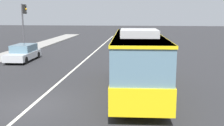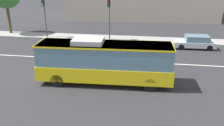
# 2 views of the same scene
# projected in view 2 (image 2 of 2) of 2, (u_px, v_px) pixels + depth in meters

# --- Properties ---
(ground_plane) EXTENTS (160.00, 160.00, 0.00)m
(ground_plane) POSITION_uv_depth(u_px,v_px,m) (84.00, 59.00, 23.22)
(ground_plane) COLOR #28282B
(sidewalk_kerb) EXTENTS (80.00, 2.69, 0.14)m
(sidewalk_kerb) POSITION_uv_depth(u_px,v_px,m) (101.00, 38.00, 30.72)
(sidewalk_kerb) COLOR gray
(sidewalk_kerb) RESTS_ON ground_plane
(lane_centre_line) EXTENTS (76.00, 0.16, 0.01)m
(lane_centre_line) POSITION_uv_depth(u_px,v_px,m) (84.00, 59.00, 23.22)
(lane_centre_line) COLOR silver
(lane_centre_line) RESTS_ON ground_plane
(transit_bus) EXTENTS (10.10, 2.93, 3.46)m
(transit_bus) POSITION_uv_depth(u_px,v_px,m) (104.00, 60.00, 17.70)
(transit_bus) COLOR yellow
(transit_bus) RESTS_ON ground_plane
(sedan_silver) EXTENTS (4.55, 1.92, 1.46)m
(sedan_silver) POSITION_uv_depth(u_px,v_px,m) (195.00, 42.00, 26.41)
(sedan_silver) COLOR #B7BABF
(sedan_silver) RESTS_ON ground_plane
(traffic_light_near_corner) EXTENTS (0.33, 0.62, 5.20)m
(traffic_light_near_corner) POSITION_uv_depth(u_px,v_px,m) (109.00, 12.00, 28.40)
(traffic_light_near_corner) COLOR #47474C
(traffic_light_near_corner) RESTS_ON ground_plane
(traffic_light_far_corner) EXTENTS (0.34, 0.62, 5.20)m
(traffic_light_far_corner) POSITION_uv_depth(u_px,v_px,m) (44.00, 10.00, 29.62)
(traffic_light_far_corner) COLOR #47474C
(traffic_light_far_corner) RESTS_ON ground_plane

